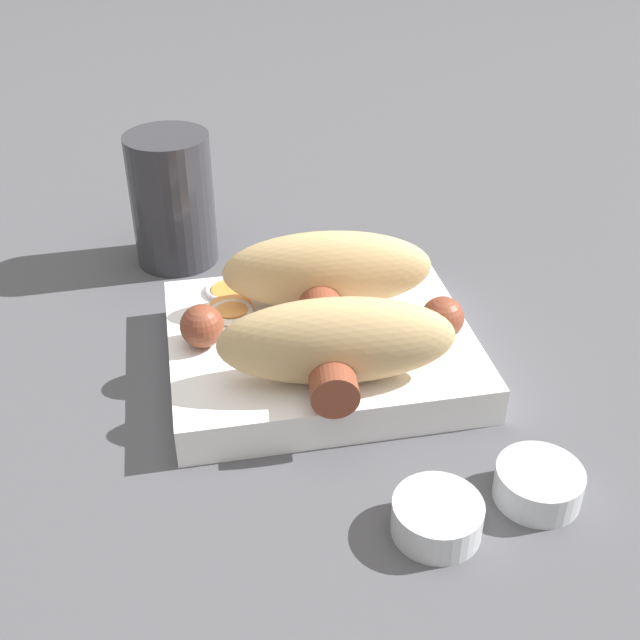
{
  "coord_description": "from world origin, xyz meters",
  "views": [
    {
      "loc": [
        0.09,
        0.48,
        0.36
      ],
      "look_at": [
        0.0,
        0.0,
        0.04
      ],
      "focal_mm": 45.0,
      "sensor_mm": 36.0,
      "label": 1
    }
  ],
  "objects_px": {
    "condiment_cup_near": "(437,519)",
    "drink_glass": "(172,200)",
    "food_tray": "(320,347)",
    "sausage": "(324,323)",
    "condiment_cup_far": "(538,485)",
    "bread_roll": "(334,303)"
  },
  "relations": [
    {
      "from": "sausage",
      "to": "drink_glass",
      "type": "height_order",
      "value": "drink_glass"
    },
    {
      "from": "bread_roll",
      "to": "condiment_cup_far",
      "type": "relative_size",
      "value": 3.23
    },
    {
      "from": "sausage",
      "to": "condiment_cup_near",
      "type": "distance_m",
      "value": 0.17
    },
    {
      "from": "food_tray",
      "to": "condiment_cup_near",
      "type": "height_order",
      "value": "food_tray"
    },
    {
      "from": "condiment_cup_far",
      "to": "condiment_cup_near",
      "type": "bearing_deg",
      "value": 11.44
    },
    {
      "from": "condiment_cup_near",
      "to": "food_tray",
      "type": "bearing_deg",
      "value": -78.56
    },
    {
      "from": "food_tray",
      "to": "drink_glass",
      "type": "xyz_separation_m",
      "value": [
        0.1,
        -0.18,
        0.04
      ]
    },
    {
      "from": "condiment_cup_near",
      "to": "drink_glass",
      "type": "relative_size",
      "value": 0.45
    },
    {
      "from": "sausage",
      "to": "condiment_cup_far",
      "type": "relative_size",
      "value": 3.8
    },
    {
      "from": "bread_roll",
      "to": "condiment_cup_far",
      "type": "xyz_separation_m",
      "value": [
        -0.1,
        0.15,
        -0.05
      ]
    },
    {
      "from": "condiment_cup_far",
      "to": "drink_glass",
      "type": "height_order",
      "value": "drink_glass"
    },
    {
      "from": "food_tray",
      "to": "drink_glass",
      "type": "height_order",
      "value": "drink_glass"
    },
    {
      "from": "food_tray",
      "to": "condiment_cup_near",
      "type": "bearing_deg",
      "value": 101.44
    },
    {
      "from": "condiment_cup_near",
      "to": "sausage",
      "type": "bearing_deg",
      "value": -77.65
    },
    {
      "from": "food_tray",
      "to": "drink_glass",
      "type": "bearing_deg",
      "value": -62.09
    },
    {
      "from": "condiment_cup_near",
      "to": "drink_glass",
      "type": "bearing_deg",
      "value": -69.67
    },
    {
      "from": "food_tray",
      "to": "condiment_cup_far",
      "type": "height_order",
      "value": "food_tray"
    },
    {
      "from": "food_tray",
      "to": "sausage",
      "type": "distance_m",
      "value": 0.03
    },
    {
      "from": "sausage",
      "to": "condiment_cup_far",
      "type": "xyz_separation_m",
      "value": [
        -0.1,
        0.15,
        -0.04
      ]
    },
    {
      "from": "condiment_cup_near",
      "to": "drink_glass",
      "type": "xyz_separation_m",
      "value": [
        0.13,
        -0.36,
        0.05
      ]
    },
    {
      "from": "bread_roll",
      "to": "drink_glass",
      "type": "height_order",
      "value": "drink_glass"
    },
    {
      "from": "bread_roll",
      "to": "drink_glass",
      "type": "relative_size",
      "value": 1.45
    }
  ]
}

